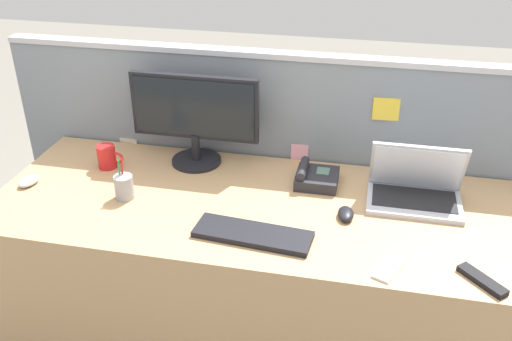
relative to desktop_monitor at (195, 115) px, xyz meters
The scene contains 13 objects.
ground_plane 1.05m from the desktop_monitor, 42.43° to the right, with size 10.00×10.00×0.00m, color slate.
desk 0.73m from the desktop_monitor, 42.43° to the right, with size 2.06×0.80×0.73m, color tan.
cubicle_divider 0.50m from the desktop_monitor, 25.06° to the left, with size 2.44×0.08×1.20m.
desktop_monitor is the anchor object (origin of this frame).
laptop 0.95m from the desktop_monitor, ahead, with size 0.36×0.24×0.24m.
desk_phone 0.58m from the desktop_monitor, ahead, with size 0.17×0.17×0.08m.
keyboard_main 0.66m from the desktop_monitor, 54.38° to the right, with size 0.42×0.14×0.02m, color black.
computer_mouse_right_hand 0.78m from the desktop_monitor, 24.92° to the right, with size 0.06×0.10×0.03m, color black.
computer_mouse_left_hand 0.73m from the desktop_monitor, 151.06° to the right, with size 0.06×0.10×0.03m, color silver.
pen_cup 0.44m from the desktop_monitor, 117.73° to the right, with size 0.07×0.07×0.17m.
cell_phone_white_slab 1.05m from the desktop_monitor, 35.77° to the right, with size 0.06×0.13×0.01m, color silver.
tv_remote 1.30m from the desktop_monitor, 28.04° to the right, with size 0.04×0.17×0.02m, color black.
coffee_mug 0.42m from the desktop_monitor, 159.77° to the right, with size 0.12×0.08×0.10m.
Camera 1 is at (0.40, -1.83, 1.91)m, focal length 39.88 mm.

